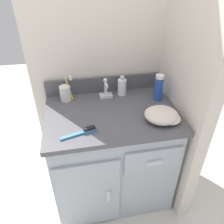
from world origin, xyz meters
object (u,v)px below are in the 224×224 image
object	(u,v)px
hairbrush	(84,132)
hand_towel	(163,116)
toothbrush_cup	(66,93)
soap_dispenser	(122,87)
shaving_cream_can	(159,88)

from	to	relation	value
hairbrush	hand_towel	size ratio (longest dim) A/B	1.00
toothbrush_cup	soap_dispenser	world-z (taller)	toothbrush_cup
toothbrush_cup	hairbrush	world-z (taller)	toothbrush_cup
toothbrush_cup	hairbrush	distance (m)	0.40
soap_dispenser	hairbrush	size ratio (longest dim) A/B	0.70
shaving_cream_can	hand_towel	world-z (taller)	shaving_cream_can
shaving_cream_can	soap_dispenser	bearing A→B (deg)	152.43
toothbrush_cup	soap_dispenser	distance (m)	0.40
shaving_cream_can	hand_towel	bearing A→B (deg)	-103.10
soap_dispenser	shaving_cream_can	size ratio (longest dim) A/B	0.80
shaving_cream_can	hairbrush	size ratio (longest dim) A/B	0.88
toothbrush_cup	shaving_cream_can	size ratio (longest dim) A/B	0.98
toothbrush_cup	hand_towel	world-z (taller)	toothbrush_cup
toothbrush_cup	hairbrush	xyz separation A→B (m)	(0.09, -0.39, -0.04)
toothbrush_cup	hairbrush	bearing A→B (deg)	-77.22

